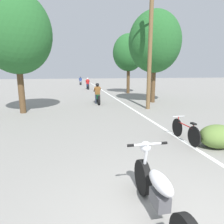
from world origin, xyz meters
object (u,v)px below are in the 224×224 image
object	(u,v)px
motorcycle_rider_far	(81,82)
motorcycle_rider_lead	(98,96)
utility_pole	(150,47)
roadside_tree_left	(16,33)
roadside_tree_right_near	(155,42)
motorcycle_foreground	(159,193)
motorcycle_rider_mid	(88,85)
bicycle_parked	(185,131)
roadside_tree_right_far	(129,53)

from	to	relation	value
motorcycle_rider_far	motorcycle_rider_lead	bearing A→B (deg)	-89.07
utility_pole	motorcycle_rider_far	bearing A→B (deg)	97.76
utility_pole	roadside_tree_left	world-z (taller)	utility_pole
roadside_tree_right_near	roadside_tree_left	distance (m)	8.75
motorcycle_foreground	motorcycle_rider_mid	size ratio (longest dim) A/B	1.04
utility_pole	roadside_tree_right_near	size ratio (longest dim) A/B	1.11
motorcycle_rider_mid	bicycle_parked	xyz separation A→B (m)	(1.60, -19.86, -0.18)
motorcycle_foreground	motorcycle_rider_mid	distance (m)	23.00
roadside_tree_right_near	roadside_tree_right_far	xyz separation A→B (m)	(-0.06, 6.38, -0.19)
roadside_tree_right_far	roadside_tree_left	world-z (taller)	roadside_tree_left
roadside_tree_right_far	motorcycle_rider_far	distance (m)	14.79
roadside_tree_right_far	bicycle_parked	size ratio (longest dim) A/B	3.60
roadside_tree_right_far	bicycle_parked	distance (m)	15.05
utility_pole	roadside_tree_right_near	xyz separation A→B (m)	(1.30, 2.41, 0.60)
bicycle_parked	motorcycle_rider_mid	bearing A→B (deg)	94.61
motorcycle_foreground	bicycle_parked	bearing A→B (deg)	53.31
roadside_tree_left	motorcycle_rider_lead	world-z (taller)	roadside_tree_left
utility_pole	motorcycle_foreground	distance (m)	9.87
roadside_tree_right_far	motorcycle_foreground	xyz separation A→B (m)	(-4.48, -17.55, -3.61)
roadside_tree_right_far	motorcycle_rider_far	bearing A→B (deg)	107.41
roadside_tree_left	roadside_tree_right_near	bearing A→B (deg)	14.61
roadside_tree_left	motorcycle_rider_far	distance (m)	22.95
roadside_tree_left	bicycle_parked	bearing A→B (deg)	-43.07
roadside_tree_left	bicycle_parked	size ratio (longest dim) A/B	3.79
roadside_tree_right_far	motorcycle_rider_mid	world-z (taller)	roadside_tree_right_far
utility_pole	motorcycle_rider_far	distance (m)	22.92
motorcycle_rider_lead	bicycle_parked	xyz separation A→B (m)	(1.82, -8.26, -0.20)
motorcycle_rider_lead	roadside_tree_left	bearing A→B (deg)	-151.26
roadside_tree_right_far	roadside_tree_left	xyz separation A→B (m)	(-8.40, -8.59, 0.09)
motorcycle_rider_lead	motorcycle_rider_mid	distance (m)	11.60
roadside_tree_left	motorcycle_rider_mid	bearing A→B (deg)	71.68
roadside_tree_left	motorcycle_rider_lead	bearing A→B (deg)	28.74
utility_pole	bicycle_parked	world-z (taller)	utility_pole
utility_pole	motorcycle_foreground	size ratio (longest dim) A/B	3.32
bicycle_parked	motorcycle_rider_lead	bearing A→B (deg)	102.43
roadside_tree_right_far	motorcycle_rider_lead	xyz separation A→B (m)	(-3.97, -6.16, -3.50)
roadside_tree_right_near	motorcycle_rider_mid	world-z (taller)	roadside_tree_right_near
roadside_tree_right_near	motorcycle_rider_far	size ratio (longest dim) A/B	3.27
utility_pole	roadside_tree_left	xyz separation A→B (m)	(-7.17, 0.21, 0.50)
roadside_tree_left	motorcycle_rider_lead	xyz separation A→B (m)	(4.42, 2.43, -3.59)
motorcycle_rider_far	bicycle_parked	distance (m)	28.21
motorcycle_rider_lead	motorcycle_rider_far	xyz separation A→B (m)	(-0.32, 19.86, -0.03)
roadside_tree_right_far	motorcycle_rider_lead	world-z (taller)	roadside_tree_right_far
roadside_tree_left	motorcycle_rider_far	world-z (taller)	roadside_tree_left
roadside_tree_right_near	motorcycle_foreground	world-z (taller)	roadside_tree_right_near
bicycle_parked	motorcycle_foreground	bearing A→B (deg)	-126.69
roadside_tree_right_near	motorcycle_rider_far	world-z (taller)	roadside_tree_right_near
utility_pole	roadside_tree_right_near	world-z (taller)	utility_pole
motorcycle_rider_far	motorcycle_rider_mid	bearing A→B (deg)	-86.24
motorcycle_rider_mid	motorcycle_rider_far	distance (m)	8.29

